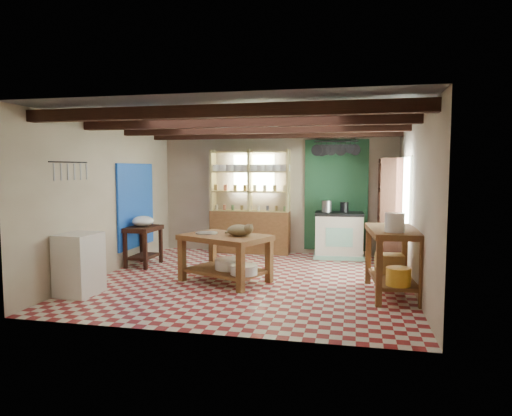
% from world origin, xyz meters
% --- Properties ---
extents(floor, '(5.00, 5.00, 0.02)m').
position_xyz_m(floor, '(0.00, 0.00, -0.01)').
color(floor, maroon).
rests_on(floor, ground).
extents(ceiling, '(5.00, 5.00, 0.02)m').
position_xyz_m(ceiling, '(0.00, 0.00, 2.60)').
color(ceiling, '#414045').
rests_on(ceiling, wall_back).
extents(wall_back, '(5.00, 0.04, 2.60)m').
position_xyz_m(wall_back, '(0.00, 2.50, 1.30)').
color(wall_back, '#BCAE98').
rests_on(wall_back, floor).
extents(wall_front, '(5.00, 0.04, 2.60)m').
position_xyz_m(wall_front, '(0.00, -2.50, 1.30)').
color(wall_front, '#BCAE98').
rests_on(wall_front, floor).
extents(wall_left, '(0.04, 5.00, 2.60)m').
position_xyz_m(wall_left, '(-2.50, 0.00, 1.30)').
color(wall_left, '#BCAE98').
rests_on(wall_left, floor).
extents(wall_right, '(0.04, 5.00, 2.60)m').
position_xyz_m(wall_right, '(2.50, 0.00, 1.30)').
color(wall_right, '#BCAE98').
rests_on(wall_right, floor).
extents(ceiling_beams, '(5.00, 3.80, 0.15)m').
position_xyz_m(ceiling_beams, '(0.00, 0.00, 2.48)').
color(ceiling_beams, black).
rests_on(ceiling_beams, ceiling).
extents(blue_wall_patch, '(0.04, 1.40, 1.60)m').
position_xyz_m(blue_wall_patch, '(-2.47, 0.90, 1.10)').
color(blue_wall_patch, blue).
rests_on(blue_wall_patch, wall_left).
extents(green_wall_patch, '(1.30, 0.04, 2.30)m').
position_xyz_m(green_wall_patch, '(1.25, 2.47, 1.25)').
color(green_wall_patch, '#1F4E30').
rests_on(green_wall_patch, wall_back).
extents(window_back, '(0.90, 0.02, 0.80)m').
position_xyz_m(window_back, '(-0.50, 2.48, 1.70)').
color(window_back, silver).
rests_on(window_back, wall_back).
extents(window_right, '(0.02, 1.30, 1.20)m').
position_xyz_m(window_right, '(2.48, 1.00, 1.40)').
color(window_right, silver).
rests_on(window_right, wall_right).
extents(utensil_rail, '(0.06, 0.90, 0.28)m').
position_xyz_m(utensil_rail, '(-2.44, -1.20, 1.78)').
color(utensil_rail, black).
rests_on(utensil_rail, wall_left).
extents(pot_rack, '(0.86, 0.12, 0.36)m').
position_xyz_m(pot_rack, '(1.25, 2.05, 2.18)').
color(pot_rack, black).
rests_on(pot_rack, ceiling).
extents(shelving_unit, '(1.70, 0.34, 2.20)m').
position_xyz_m(shelving_unit, '(-0.55, 2.31, 1.10)').
color(shelving_unit, tan).
rests_on(shelving_unit, floor).
extents(tall_rack, '(0.40, 0.86, 2.00)m').
position_xyz_m(tall_rack, '(2.28, 1.80, 1.00)').
color(tall_rack, black).
rests_on(tall_rack, floor).
extents(work_table, '(1.57, 1.34, 0.75)m').
position_xyz_m(work_table, '(-0.37, -0.21, 0.38)').
color(work_table, brown).
rests_on(work_table, floor).
extents(stove, '(0.98, 0.69, 0.93)m').
position_xyz_m(stove, '(1.33, 2.15, 0.46)').
color(stove, beige).
rests_on(stove, floor).
extents(prep_table, '(0.52, 0.74, 0.73)m').
position_xyz_m(prep_table, '(-2.20, 0.63, 0.37)').
color(prep_table, black).
rests_on(prep_table, floor).
extents(white_cabinet, '(0.53, 0.62, 0.88)m').
position_xyz_m(white_cabinet, '(-2.22, -1.36, 0.44)').
color(white_cabinet, white).
rests_on(white_cabinet, floor).
extents(right_counter, '(0.78, 1.39, 0.96)m').
position_xyz_m(right_counter, '(2.18, -0.44, 0.48)').
color(right_counter, brown).
rests_on(right_counter, floor).
extents(cat, '(0.46, 0.39, 0.18)m').
position_xyz_m(cat, '(-0.12, -0.27, 0.84)').
color(cat, '#8D7A52').
rests_on(cat, work_table).
extents(steel_tray, '(0.47, 0.47, 0.02)m').
position_xyz_m(steel_tray, '(-0.71, -0.12, 0.76)').
color(steel_tray, '#9B9AA1').
rests_on(steel_tray, work_table).
extents(basin_large, '(0.63, 0.63, 0.17)m').
position_xyz_m(basin_large, '(-0.31, -0.19, 0.28)').
color(basin_large, white).
rests_on(basin_large, work_table).
extents(basin_small, '(0.55, 0.55, 0.14)m').
position_xyz_m(basin_small, '(-0.00, -0.48, 0.27)').
color(basin_small, white).
rests_on(basin_small, work_table).
extents(kettle_left, '(0.21, 0.21, 0.23)m').
position_xyz_m(kettle_left, '(1.08, 2.14, 1.04)').
color(kettle_left, '#9B9AA1').
rests_on(kettle_left, stove).
extents(kettle_right, '(0.17, 0.17, 0.20)m').
position_xyz_m(kettle_right, '(1.43, 2.16, 1.03)').
color(kettle_right, black).
rests_on(kettle_right, stove).
extents(enamel_bowl, '(0.41, 0.41, 0.20)m').
position_xyz_m(enamel_bowl, '(-2.20, 0.63, 0.83)').
color(enamel_bowl, white).
rests_on(enamel_bowl, prep_table).
extents(white_bucket, '(0.28, 0.28, 0.26)m').
position_xyz_m(white_bucket, '(2.16, -0.79, 1.09)').
color(white_bucket, white).
rests_on(white_bucket, right_counter).
extents(wicker_basket, '(0.42, 0.35, 0.28)m').
position_xyz_m(wicker_basket, '(2.15, -0.14, 0.39)').
color(wicker_basket, '#A27841').
rests_on(wicker_basket, right_counter).
extents(yellow_tub, '(0.35, 0.35, 0.24)m').
position_xyz_m(yellow_tub, '(2.22, -0.89, 0.37)').
color(yellow_tub, gold).
rests_on(yellow_tub, right_counter).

